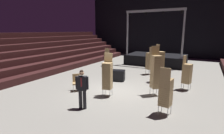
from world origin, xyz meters
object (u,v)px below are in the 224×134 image
stage_riser (156,59)px  chair_stack_front_left (166,91)px  chair_stack_mid_left (156,71)px  chair_stack_mid_right (160,63)px  equipment_road_case (118,75)px  loose_chair_near_man (76,81)px  chair_stack_mid_centre (187,73)px  chair_stack_rear_right (107,75)px  chair_stack_rear_left (150,61)px  man_with_tie (82,87)px  chair_stack_front_right (107,57)px

stage_riser → chair_stack_front_left: size_ratio=2.84×
chair_stack_mid_left → chair_stack_mid_right: bearing=-121.2°
chair_stack_mid_right → equipment_road_case: (-2.51, -1.03, -0.88)m
chair_stack_mid_left → loose_chair_near_man: size_ratio=2.71×
chair_stack_mid_centre → loose_chair_near_man: size_ratio=2.08×
chair_stack_rear_right → chair_stack_front_left: bearing=154.9°
chair_stack_mid_right → chair_stack_rear_left: chair_stack_mid_right is taller
stage_riser → loose_chair_near_man: size_ratio=5.90×
chair_stack_front_left → equipment_road_case: (-3.83, 3.54, -0.62)m
chair_stack_mid_right → loose_chair_near_man: 5.43m
stage_riser → chair_stack_rear_left: 4.51m
chair_stack_rear_left → equipment_road_case: size_ratio=2.37×
man_with_tie → chair_stack_mid_left: bearing=-150.3°
chair_stack_rear_left → equipment_road_case: bearing=-171.8°
chair_stack_rear_right → chair_stack_rear_left: bearing=-107.8°
chair_stack_mid_left → equipment_road_case: 3.42m
chair_stack_mid_centre → stage_riser: bearing=-140.3°
stage_riser → chair_stack_mid_left: stage_riser is taller
man_with_tie → chair_stack_rear_left: 7.38m
chair_stack_front_left → loose_chair_near_man: bearing=-178.7°
chair_stack_mid_left → chair_stack_mid_centre: bearing=-169.0°
chair_stack_rear_right → stage_riser: bearing=-101.6°
chair_stack_rear_left → equipment_road_case: 3.11m
equipment_road_case → chair_stack_mid_left: bearing=-27.8°
chair_stack_rear_left → chair_stack_mid_left: bearing=-124.9°
chair_stack_mid_right → chair_stack_rear_right: chair_stack_mid_right is taller
man_with_tie → chair_stack_mid_right: (1.92, 5.67, 0.26)m
chair_stack_rear_left → chair_stack_front_right: bearing=108.3°
man_with_tie → equipment_road_case: bearing=-106.2°
chair_stack_mid_right → chair_stack_front_left: bearing=-21.5°
chair_stack_mid_right → chair_stack_rear_left: 2.04m
chair_stack_mid_centre → loose_chair_near_man: 6.23m
stage_riser → chair_stack_mid_centre: 7.85m
chair_stack_mid_left → chair_stack_mid_centre: chair_stack_mid_left is taller
man_with_tie → chair_stack_front_left: size_ratio=0.88×
chair_stack_rear_left → chair_stack_rear_right: 5.56m
chair_stack_rear_left → stage_riser: bearing=42.9°
stage_riser → chair_stack_mid_centre: size_ratio=2.84×
chair_stack_front_right → man_with_tie: bearing=-110.2°
man_with_tie → chair_stack_mid_left: chair_stack_mid_left is taller
chair_stack_mid_centre → chair_stack_rear_left: 3.87m
stage_riser → chair_stack_mid_centre: (3.50, -7.02, 0.42)m
chair_stack_rear_right → loose_chair_near_man: bearing=-9.8°
chair_stack_front_right → loose_chair_near_man: size_ratio=1.81×
stage_riser → chair_stack_rear_left: bearing=-82.1°
man_with_tie → stage_riser: bearing=-114.3°
loose_chair_near_man → chair_stack_rear_right: bearing=140.2°
man_with_tie → equipment_road_case: size_ratio=1.92×
chair_stack_mid_left → equipment_road_case: size_ratio=2.84×
chair_stack_front_right → equipment_road_case: 5.20m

